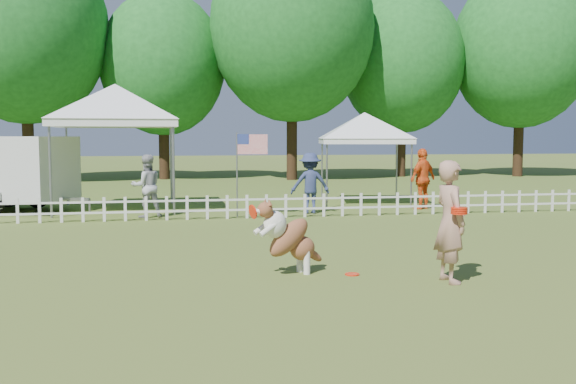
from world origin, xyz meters
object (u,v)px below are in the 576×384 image
at_px(handler, 450,222).
at_px(dog, 290,237).
at_px(canopy_tent_left, 116,149).
at_px(cargo_trailer, 0,173).
at_px(spectator_a, 147,186).
at_px(spectator_b, 310,183).
at_px(flag_pole, 237,175).
at_px(spectator_c, 423,179).
at_px(frisbee_on_turf, 352,274).
at_px(canopy_tent_right, 364,159).

height_order(handler, dog, handler).
xyz_separation_m(handler, canopy_tent_left, (-5.43, 10.10, 0.86)).
height_order(dog, cargo_trailer, cargo_trailer).
height_order(dog, spectator_a, spectator_a).
distance_m(handler, dog, 2.35).
bearing_deg(spectator_b, cargo_trailer, -11.38).
xyz_separation_m(canopy_tent_left, flag_pole, (3.17, -2.23, -0.64)).
distance_m(handler, canopy_tent_left, 11.50).
distance_m(spectator_a, spectator_c, 7.72).
height_order(frisbee_on_turf, spectator_a, spectator_a).
height_order(dog, canopy_tent_right, canopy_tent_right).
bearing_deg(spectator_a, spectator_c, 168.84).
relative_size(cargo_trailer, spectator_a, 2.99).
distance_m(canopy_tent_left, canopy_tent_right, 7.36).
height_order(cargo_trailer, spectator_a, cargo_trailer).
bearing_deg(handler, frisbee_on_turf, 57.37).
xyz_separation_m(canopy_tent_left, canopy_tent_right, (7.34, 0.39, -0.35)).
relative_size(handler, spectator_b, 1.07).
bearing_deg(flag_pole, spectator_a, -178.90).
bearing_deg(frisbee_on_turf, flag_pole, 98.12).
bearing_deg(spectator_a, handler, 103.37).
relative_size(canopy_tent_right, flag_pole, 1.26).
relative_size(canopy_tent_left, spectator_a, 2.14).
bearing_deg(dog, handler, -42.58).
relative_size(flag_pole, spectator_a, 1.35).
bearing_deg(spectator_b, dog, 77.79).
relative_size(cargo_trailer, flag_pole, 2.21).
bearing_deg(canopy_tent_right, dog, -103.04).
xyz_separation_m(frisbee_on_turf, spectator_b, (1.00, 7.68, 0.81)).
relative_size(canopy_tent_right, spectator_c, 1.59).
relative_size(handler, canopy_tent_left, 0.50).
distance_m(canopy_tent_right, spectator_b, 3.07).
distance_m(handler, cargo_trailer, 13.49).
bearing_deg(cargo_trailer, canopy_tent_right, 24.28).
distance_m(frisbee_on_turf, spectator_a, 8.27).
bearing_deg(spectator_a, cargo_trailer, -43.57).
height_order(frisbee_on_turf, canopy_tent_right, canopy_tent_right).
relative_size(canopy_tent_right, spectator_b, 1.68).
distance_m(canopy_tent_left, cargo_trailer, 3.26).
xyz_separation_m(frisbee_on_turf, flag_pole, (-1.02, 7.18, 1.08)).
relative_size(canopy_tent_right, cargo_trailer, 0.57).
bearing_deg(canopy_tent_right, handler, -90.44).
xyz_separation_m(dog, canopy_tent_left, (-3.27, 9.23, 1.16)).
relative_size(frisbee_on_turf, spectator_a, 0.14).
relative_size(dog, spectator_b, 0.70).
relative_size(canopy_tent_left, spectator_c, 1.99).
bearing_deg(spectator_a, canopy_tent_right, -176.25).
xyz_separation_m(canopy_tent_right, spectator_c, (1.24, -1.67, -0.51)).
relative_size(canopy_tent_left, canopy_tent_right, 1.26).
bearing_deg(canopy_tent_left, spectator_a, -66.00).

